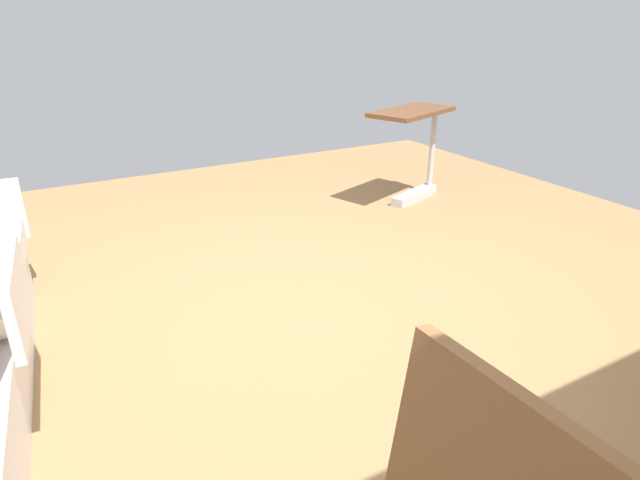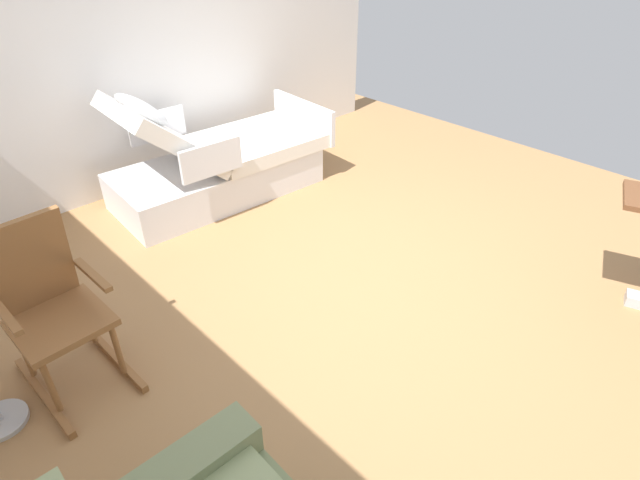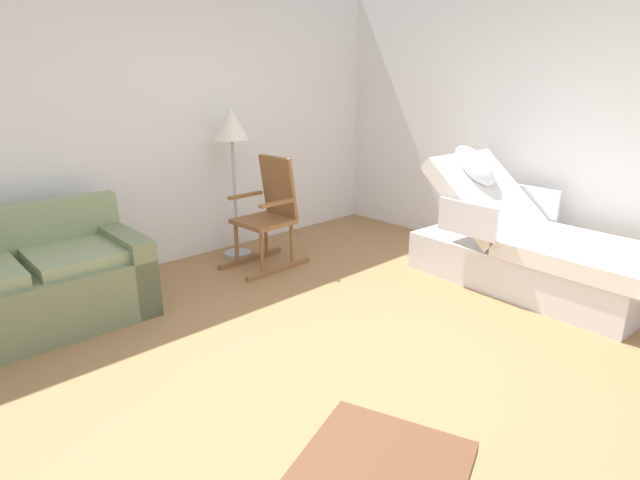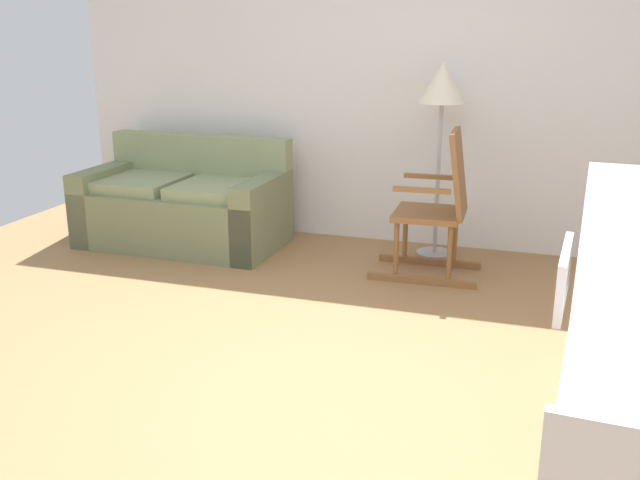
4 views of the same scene
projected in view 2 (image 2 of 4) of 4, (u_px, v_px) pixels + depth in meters
ground_plane at (357, 279)px, 3.92m from camera, size 6.66×6.66×0.00m
side_wall at (153, 39)px, 4.75m from camera, size 0.10×5.53×2.70m
hospital_bed at (218, 164)px, 4.90m from camera, size 1.11×2.12×1.19m
rocking_chair at (52, 309)px, 2.87m from camera, size 0.78×0.52×1.05m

